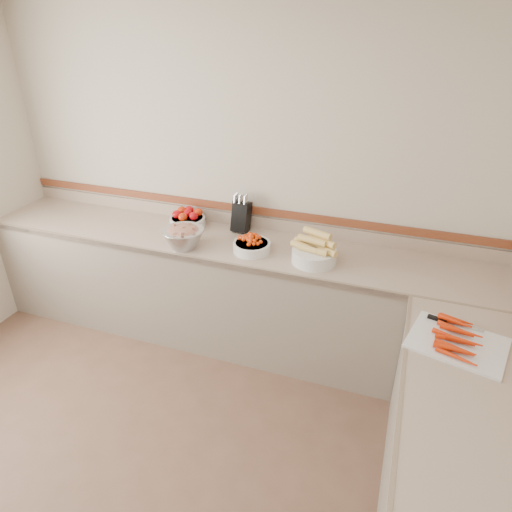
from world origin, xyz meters
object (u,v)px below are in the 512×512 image
(knife_block, at_px, (241,216))
(cherry_tomato_bowl, at_px, (251,245))
(tomato_bowl, at_px, (187,219))
(rhubarb_bowl, at_px, (183,236))
(corn_bowl, at_px, (314,252))
(cutting_board, at_px, (458,340))

(knife_block, height_order, cherry_tomato_bowl, knife_block)
(tomato_bowl, distance_m, rhubarb_bowl, 0.38)
(corn_bowl, bearing_deg, cherry_tomato_bowl, 179.56)
(rhubarb_bowl, relative_size, cutting_board, 0.56)
(knife_block, bearing_deg, rhubarb_bowl, -125.25)
(corn_bowl, bearing_deg, tomato_bowl, 167.24)
(cherry_tomato_bowl, height_order, corn_bowl, corn_bowl)
(cutting_board, bearing_deg, rhubarb_bowl, 164.48)
(knife_block, height_order, rhubarb_bowl, knife_block)
(cutting_board, bearing_deg, corn_bowl, 145.81)
(tomato_bowl, height_order, cutting_board, tomato_bowl)
(tomato_bowl, bearing_deg, corn_bowl, -12.76)
(corn_bowl, distance_m, rhubarb_bowl, 0.97)
(corn_bowl, bearing_deg, knife_block, 154.49)
(cherry_tomato_bowl, relative_size, corn_bowl, 0.80)
(rhubarb_bowl, height_order, cutting_board, rhubarb_bowl)
(tomato_bowl, relative_size, cherry_tomato_bowl, 1.05)
(cherry_tomato_bowl, bearing_deg, tomato_bowl, 158.92)
(cherry_tomato_bowl, xyz_separation_m, rhubarb_bowl, (-0.49, -0.10, 0.04))
(rhubarb_bowl, bearing_deg, knife_block, 54.75)
(rhubarb_bowl, xyz_separation_m, cutting_board, (1.88, -0.52, -0.07))
(corn_bowl, distance_m, cutting_board, 1.11)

